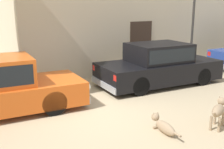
% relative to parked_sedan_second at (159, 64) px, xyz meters
% --- Properties ---
extents(ground_plane, '(80.00, 80.00, 0.00)m').
position_rel_parked_sedan_second_xyz_m(ground_plane, '(-3.15, -1.28, -0.72)').
color(ground_plane, tan).
extents(parked_sedan_second, '(4.59, 2.05, 1.47)m').
position_rel_parked_sedan_second_xyz_m(parked_sedan_second, '(0.00, 0.00, 0.00)').
color(parked_sedan_second, black).
rests_on(parked_sedan_second, ground_plane).
extents(stray_dog_spotted, '(0.93, 0.54, 0.67)m').
position_rel_parked_sedan_second_xyz_m(stray_dog_spotted, '(-1.13, -3.55, -0.30)').
color(stray_dog_spotted, '#997F60').
rests_on(stray_dog_spotted, ground_plane).
extents(stray_dog_tan, '(0.27, 1.08, 0.37)m').
position_rel_parked_sedan_second_xyz_m(stray_dog_tan, '(-2.40, -3.13, -0.57)').
color(stray_dog_tan, '#997F60').
rests_on(stray_dog_tan, ground_plane).
extents(street_lamp, '(0.22, 0.22, 3.97)m').
position_rel_parked_sedan_second_xyz_m(street_lamp, '(2.82, 1.25, 1.81)').
color(street_lamp, '#2D2B28').
rests_on(street_lamp, ground_plane).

